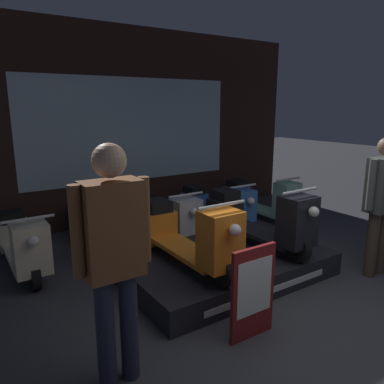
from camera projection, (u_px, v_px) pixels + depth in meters
ground_plane at (344, 338)px, 3.21m from camera, size 30.00×30.00×0.00m
shop_wall_back at (131, 127)px, 6.28m from camera, size 6.70×0.09×3.20m
display_platform at (222, 263)px, 4.41m from camera, size 2.33×1.57×0.27m
scooter_display_left at (185, 234)px, 4.02m from camera, size 0.52×1.71×0.81m
scooter_display_right at (257, 219)px, 4.58m from camera, size 0.52×1.71×0.81m
scooter_backrow_0 at (22, 243)px, 4.52m from camera, size 0.52×1.71×0.81m
scooter_backrow_1 at (100, 229)px, 5.04m from camera, size 0.52×1.71×0.81m
scooter_backrow_2 at (163, 217)px, 5.57m from camera, size 0.52×1.71×0.81m
scooter_backrow_3 at (216, 208)px, 6.09m from camera, size 0.52×1.71×0.81m
scooter_backrow_4 at (260, 199)px, 6.62m from camera, size 0.52×1.71×0.81m
person_left_browsing at (114, 251)px, 2.49m from camera, size 0.55×0.22×1.72m
person_right_browsing at (382, 198)px, 4.23m from camera, size 0.55×0.22×1.61m
price_sign_board at (253, 293)px, 3.15m from camera, size 0.46×0.04×0.82m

